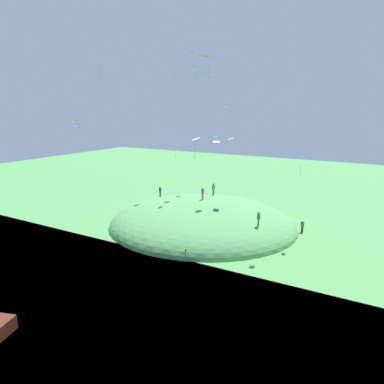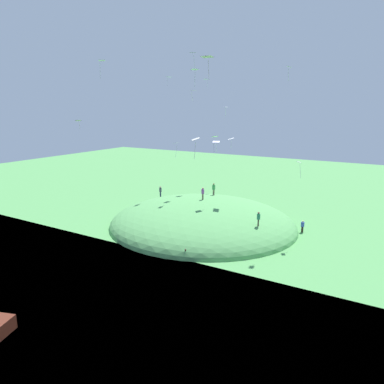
# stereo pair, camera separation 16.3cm
# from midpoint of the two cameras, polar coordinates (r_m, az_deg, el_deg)

# --- Properties ---
(ground_plane) EXTENTS (160.00, 160.00, 0.00)m
(ground_plane) POSITION_cam_midpoint_polar(r_m,az_deg,el_deg) (45.26, -1.07, -7.57)
(ground_plane) COLOR #50964E
(grass_hill) EXTENTS (24.73, 26.08, 6.87)m
(grass_hill) POSITION_cam_midpoint_polar(r_m,az_deg,el_deg) (50.79, 1.68, -5.23)
(grass_hill) COLOR #57A057
(grass_hill) RESTS_ON ground_plane
(person_on_hilltop) EXTENTS (0.47, 0.47, 1.73)m
(person_on_hilltop) POSITION_cam_midpoint_polar(r_m,az_deg,el_deg) (50.61, 1.80, 0.02)
(person_on_hilltop) COLOR brown
(person_on_hilltop) RESTS_ON grass_hill
(person_watching_kites) EXTENTS (0.42, 0.42, 1.74)m
(person_watching_kites) POSITION_cam_midpoint_polar(r_m,az_deg,el_deg) (43.60, 10.53, -3.92)
(person_watching_kites) COLOR #3F362A
(person_watching_kites) RESTS_ON grass_hill
(person_walking_path) EXTENTS (0.61, 0.61, 1.63)m
(person_walking_path) POSITION_cam_midpoint_polar(r_m,az_deg,el_deg) (49.84, 17.10, -4.97)
(person_walking_path) COLOR black
(person_walking_path) RESTS_ON ground_plane
(person_with_child) EXTENTS (0.60, 0.60, 1.83)m
(person_with_child) POSITION_cam_midpoint_polar(r_m,az_deg,el_deg) (54.66, 3.52, 0.68)
(person_with_child) COLOR brown
(person_with_child) RESTS_ON grass_hill
(person_near_shore) EXTENTS (0.49, 0.49, 1.79)m
(person_near_shore) POSITION_cam_midpoint_polar(r_m,az_deg,el_deg) (58.22, -4.92, 0.30)
(person_near_shore) COLOR #212747
(person_near_shore) RESTS_ON grass_hill
(kite_0) EXTENTS (1.36, 1.17, 1.39)m
(kite_0) POSITION_cam_midpoint_polar(r_m,az_deg,el_deg) (48.66, 6.25, 8.28)
(kite_0) COLOR white
(kite_1) EXTENTS (0.78, 0.60, 1.64)m
(kite_1) POSITION_cam_midpoint_polar(r_m,az_deg,el_deg) (45.02, 15.11, 18.33)
(kite_1) COLOR white
(kite_2) EXTENTS (0.68, 0.80, 1.61)m
(kite_2) POSITION_cam_midpoint_polar(r_m,az_deg,el_deg) (39.59, 0.32, 20.90)
(kite_2) COLOR white
(kite_3) EXTENTS (0.85, 0.74, 1.23)m
(kite_3) POSITION_cam_midpoint_polar(r_m,az_deg,el_deg) (49.07, -17.35, 10.61)
(kite_3) COLOR silver
(kite_4) EXTENTS (0.78, 0.61, 1.71)m
(kite_4) POSITION_cam_midpoint_polar(r_m,az_deg,el_deg) (60.54, 5.45, 13.04)
(kite_4) COLOR white
(kite_5) EXTENTS (1.35, 1.36, 2.20)m
(kite_5) POSITION_cam_midpoint_polar(r_m,az_deg,el_deg) (49.44, -13.95, 19.34)
(kite_5) COLOR white
(kite_6) EXTENTS (0.80, 1.15, 2.21)m
(kite_6) POSITION_cam_midpoint_polar(r_m,az_deg,el_deg) (36.71, 2.55, 20.35)
(kite_6) COLOR white
(kite_7) EXTENTS (0.98, 0.75, 1.54)m
(kite_7) POSITION_cam_midpoint_polar(r_m,az_deg,el_deg) (55.49, 0.25, 15.61)
(kite_7) COLOR white
(kite_8) EXTENTS (0.71, 0.50, 2.06)m
(kite_8) POSITION_cam_midpoint_polar(r_m,az_deg,el_deg) (50.44, -2.47, 7.48)
(kite_8) COLOR white
(kite_9) EXTENTS (1.02, 0.72, 1.29)m
(kite_9) POSITION_cam_midpoint_polar(r_m,az_deg,el_deg) (60.05, 2.28, 17.28)
(kite_9) COLOR white
(kite_10) EXTENTS (0.76, 0.68, 1.94)m
(kite_10) POSITION_cam_midpoint_polar(r_m,az_deg,el_deg) (44.42, 16.64, 4.25)
(kite_10) COLOR white
(kite_11) EXTENTS (1.37, 1.29, 2.16)m
(kite_11) POSITION_cam_midpoint_polar(r_m,az_deg,el_deg) (36.53, 0.71, 8.19)
(kite_11) COLOR silver
(kite_12) EXTENTS (1.00, 0.92, 2.13)m
(kite_12) POSITION_cam_midpoint_polar(r_m,az_deg,el_deg) (48.14, 3.75, 8.51)
(kite_12) COLOR white
(kite_13) EXTENTS (1.07, 0.95, 2.10)m
(kite_13) POSITION_cam_midpoint_polar(r_m,az_deg,el_deg) (43.86, 0.55, 18.56)
(kite_13) COLOR white
(kite_14) EXTENTS (0.73, 0.88, 1.26)m
(kite_14) POSITION_cam_midpoint_polar(r_m,az_deg,el_deg) (38.83, 3.91, 7.79)
(kite_14) COLOR white
(kite_15) EXTENTS (1.15, 0.94, 1.38)m
(kite_15) POSITION_cam_midpoint_polar(r_m,az_deg,el_deg) (58.64, -3.57, 17.58)
(kite_15) COLOR white
(mooring_post) EXTENTS (0.14, 0.14, 1.18)m
(mooring_post) POSITION_cam_midpoint_polar(r_m,az_deg,el_deg) (39.59, -0.91, -9.76)
(mooring_post) COLOR brown
(mooring_post) RESTS_ON ground_plane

